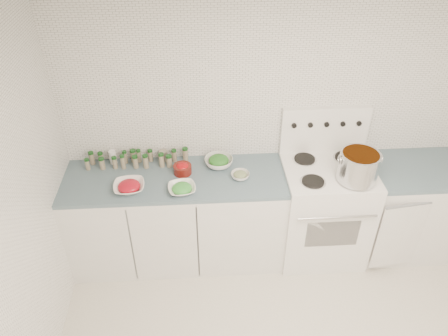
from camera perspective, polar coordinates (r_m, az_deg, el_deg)
room_walls at (r=2.38m, az=11.80°, el=-5.14°), size 3.54×3.04×2.52m
counter_left at (r=3.94m, az=-6.07°, el=-6.48°), size 1.85×0.62×0.90m
stove at (r=4.04m, az=12.75°, el=-5.11°), size 0.76×0.70×1.36m
counter_right at (r=4.36m, az=23.15°, el=-4.82°), size 0.89×0.68×0.90m
stock_pot at (r=3.62m, az=17.18°, el=0.32°), size 0.34×0.32×0.24m
bowl_tomato at (r=3.56m, az=-12.29°, el=-2.38°), size 0.26×0.26×0.08m
bowl_snowpea at (r=3.48m, az=-5.52°, el=-2.69°), size 0.25×0.25×0.07m
bowl_broccoli at (r=3.74m, az=-0.69°, el=0.88°), size 0.30×0.30×0.10m
bowl_zucchini at (r=3.61m, az=2.14°, el=-0.94°), size 0.19×0.19×0.06m
bowl_pepper at (r=3.67m, az=-5.44°, el=-0.07°), size 0.15×0.15×0.09m
salt_canister at (r=3.88m, az=-14.30°, el=1.37°), size 0.08×0.08×0.12m
tin_can at (r=3.84m, az=-7.91°, el=1.61°), size 0.10×0.10×0.10m
spice_cluster at (r=3.82m, az=-11.36°, el=1.17°), size 0.87×0.15×0.13m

